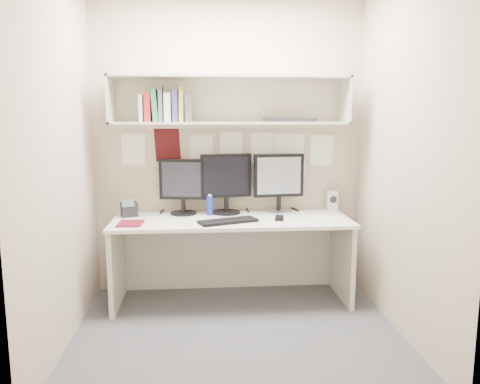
{
  "coord_description": "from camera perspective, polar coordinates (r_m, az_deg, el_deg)",
  "views": [
    {
      "loc": [
        -0.24,
        -3.22,
        1.58
      ],
      "look_at": [
        0.05,
        0.35,
        1.0
      ],
      "focal_mm": 35.0,
      "sensor_mm": 36.0,
      "label": 1
    }
  ],
  "objects": [
    {
      "name": "wall_back",
      "position": [
        4.24,
        -1.36,
        5.34
      ],
      "size": [
        2.4,
        0.02,
        2.6
      ],
      "primitive_type": "cube",
      "color": "tan",
      "rests_on": "ground"
    },
    {
      "name": "overhead_hutch",
      "position": [
        4.09,
        -1.26,
        11.09
      ],
      "size": [
        2.0,
        0.38,
        0.4
      ],
      "color": "beige",
      "rests_on": "wall_back"
    },
    {
      "name": "blue_bottle",
      "position": [
        4.1,
        -3.69,
        -1.62
      ],
      "size": [
        0.06,
        0.06,
        0.18
      ],
      "color": "#152896",
      "rests_on": "desk"
    },
    {
      "name": "mouse",
      "position": [
        3.92,
        4.82,
        -3.19
      ],
      "size": [
        0.09,
        0.12,
        0.03
      ],
      "primitive_type": "cube",
      "rotation": [
        0.0,
        0.0,
        -0.23
      ],
      "color": "black",
      "rests_on": "desk"
    },
    {
      "name": "wall_right",
      "position": [
        3.54,
        19.46,
        4.08
      ],
      "size": [
        0.02,
        2.0,
        2.6
      ],
      "primitive_type": "cube",
      "color": "tan",
      "rests_on": "ground"
    },
    {
      "name": "keyboard",
      "position": [
        3.81,
        -1.46,
        -3.57
      ],
      "size": [
        0.51,
        0.33,
        0.02
      ],
      "primitive_type": "cube",
      "rotation": [
        0.0,
        0.0,
        0.36
      ],
      "color": "black",
      "rests_on": "desk"
    },
    {
      "name": "desk_phone",
      "position": [
        4.15,
        -13.35,
        -2.04
      ],
      "size": [
        0.16,
        0.16,
        0.16
      ],
      "rotation": [
        0.0,
        0.0,
        0.35
      ],
      "color": "black",
      "rests_on": "desk"
    },
    {
      "name": "book_stack",
      "position": [
        4.02,
        -8.97,
        10.26
      ],
      "size": [
        0.43,
        0.18,
        0.29
      ],
      "color": "beige",
      "rests_on": "overhead_hutch"
    },
    {
      "name": "monitor_right",
      "position": [
        4.19,
        4.76,
        1.3
      ],
      "size": [
        0.45,
        0.25,
        0.53
      ],
      "rotation": [
        0.0,
        0.0,
        0.11
      ],
      "color": "#A5A5AA",
      "rests_on": "desk"
    },
    {
      "name": "hutch_tray",
      "position": [
        4.12,
        6.04,
        8.75
      ],
      "size": [
        0.48,
        0.23,
        0.03
      ],
      "primitive_type": "cube",
      "rotation": [
        0.0,
        0.0,
        -0.12
      ],
      "color": "black",
      "rests_on": "overhead_hutch"
    },
    {
      "name": "floor",
      "position": [
        3.6,
        -0.31,
        -16.92
      ],
      "size": [
        2.4,
        2.0,
        0.01
      ],
      "primitive_type": "cube",
      "color": "#444449",
      "rests_on": "ground"
    },
    {
      "name": "pinned_papers",
      "position": [
        4.24,
        -1.35,
        4.66
      ],
      "size": [
        1.92,
        0.01,
        0.48
      ],
      "primitive_type": null,
      "color": "white",
      "rests_on": "wall_back"
    },
    {
      "name": "monitor_left",
      "position": [
        4.14,
        -6.96,
        0.92
      ],
      "size": [
        0.42,
        0.23,
        0.49
      ],
      "rotation": [
        0.0,
        0.0,
        -0.14
      ],
      "color": "black",
      "rests_on": "desk"
    },
    {
      "name": "wall_left",
      "position": [
        3.37,
        -21.15,
        3.76
      ],
      "size": [
        0.02,
        2.0,
        2.6
      ],
      "primitive_type": "cube",
      "color": "tan",
      "rests_on": "ground"
    },
    {
      "name": "monitor_center",
      "position": [
        4.14,
        -1.7,
        1.25
      ],
      "size": [
        0.45,
        0.25,
        0.53
      ],
      "rotation": [
        0.0,
        0.0,
        0.18
      ],
      "color": "black",
      "rests_on": "desk"
    },
    {
      "name": "speaker",
      "position": [
        4.37,
        11.14,
        -1.03
      ],
      "size": [
        0.09,
        0.1,
        0.18
      ],
      "rotation": [
        0.0,
        0.0,
        -0.02
      ],
      "color": "#B4B4AF",
      "rests_on": "desk"
    },
    {
      "name": "desk",
      "position": [
        4.07,
        -1.02,
        -8.24
      ],
      "size": [
        2.0,
        0.7,
        0.73
      ],
      "color": "silver",
      "rests_on": "floor"
    },
    {
      "name": "wall_front",
      "position": [
        2.25,
        1.59,
        1.99
      ],
      "size": [
        2.4,
        0.02,
        2.6
      ],
      "primitive_type": "cube",
      "color": "tan",
      "rests_on": "ground"
    },
    {
      "name": "maroon_notebook",
      "position": [
        3.86,
        -13.21,
        -3.75
      ],
      "size": [
        0.2,
        0.24,
        0.01
      ],
      "primitive_type": "cube",
      "rotation": [
        0.0,
        0.0,
        -0.05
      ],
      "color": "maroon",
      "rests_on": "desk"
    }
  ]
}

